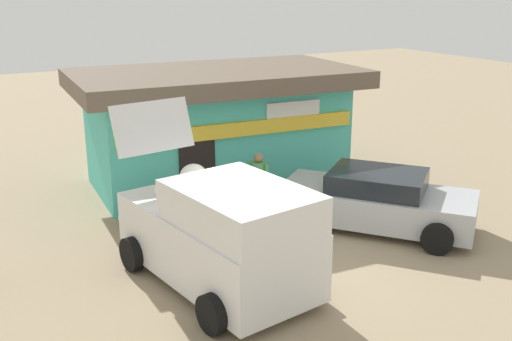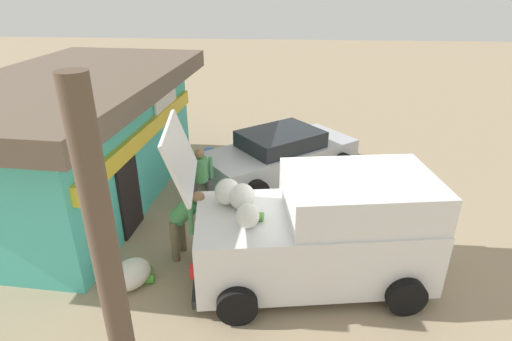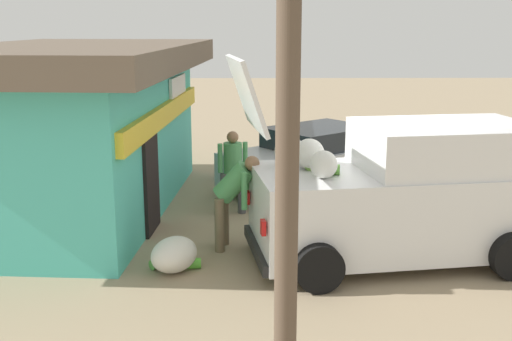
# 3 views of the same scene
# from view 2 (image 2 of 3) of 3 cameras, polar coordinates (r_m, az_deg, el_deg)

# --- Properties ---
(ground_plane) EXTENTS (60.00, 60.00, 0.00)m
(ground_plane) POSITION_cam_2_polar(r_m,az_deg,el_deg) (8.99, 8.34, -9.40)
(ground_plane) COLOR #9E896B
(storefront_bar) EXTENTS (7.72, 4.62, 3.08)m
(storefront_bar) POSITION_cam_2_polar(r_m,az_deg,el_deg) (10.54, -22.88, 4.16)
(storefront_bar) COLOR #4CC6B7
(storefront_bar) RESTS_ON ground_plane
(delivery_van) EXTENTS (2.70, 4.62, 3.02)m
(delivery_van) POSITION_cam_2_polar(r_m,az_deg,el_deg) (7.45, 8.82, -8.06)
(delivery_van) COLOR white
(delivery_van) RESTS_ON ground_plane
(parked_sedan) EXTENTS (4.02, 4.41, 1.30)m
(parked_sedan) POSITION_cam_2_polar(r_m,az_deg,el_deg) (11.34, 3.32, 2.15)
(parked_sedan) COLOR #B2B7BC
(parked_sedan) RESTS_ON ground_plane
(vendor_standing) EXTENTS (0.44, 0.54, 1.56)m
(vendor_standing) POSITION_cam_2_polar(r_m,az_deg,el_deg) (9.59, -7.59, -0.77)
(vendor_standing) COLOR #4C4C51
(vendor_standing) RESTS_ON ground_plane
(customer_bending) EXTENTS (0.60, 0.74, 1.50)m
(customer_bending) POSITION_cam_2_polar(r_m,az_deg,el_deg) (8.04, -9.69, -6.35)
(customer_bending) COLOR #726047
(customer_bending) RESTS_ON ground_plane
(unloaded_banana_pile) EXTENTS (0.96, 0.89, 0.50)m
(unloaded_banana_pile) POSITION_cam_2_polar(r_m,az_deg,el_deg) (7.95, -16.71, -13.49)
(unloaded_banana_pile) COLOR silver
(unloaded_banana_pile) RESTS_ON ground_plane
(paint_bucket) EXTENTS (0.32, 0.32, 0.41)m
(paint_bucket) POSITION_cam_2_polar(r_m,az_deg,el_deg) (12.42, -6.40, 2.03)
(paint_bucket) COLOR blue
(paint_bucket) RESTS_ON ground_plane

